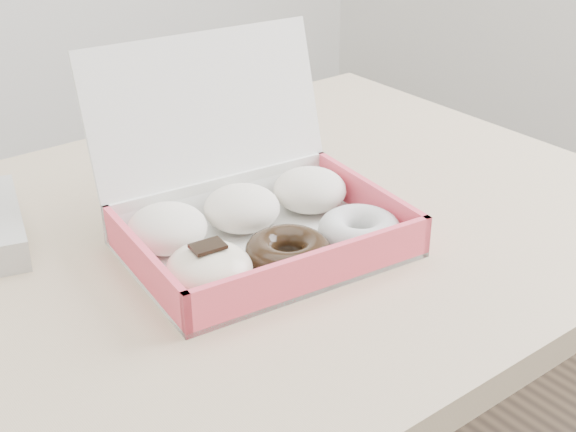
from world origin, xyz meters
TOP-DOWN VIEW (x-y plane):
  - table at (0.00, 0.00)m, footprint 1.20×0.80m
  - donut_box at (0.04, -0.05)m, footprint 0.35×0.33m

SIDE VIEW (x-z plane):
  - table at x=0.00m, z-range 0.30..1.05m
  - donut_box at x=0.04m, z-range 0.67..0.90m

